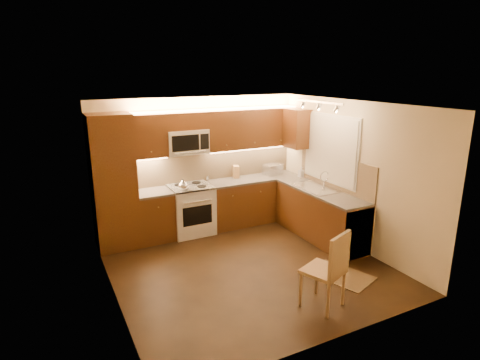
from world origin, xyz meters
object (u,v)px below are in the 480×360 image
toaster_oven (272,169)px  soap_bottle (301,172)px  microwave (186,142)px  sink (316,184)px  stove (191,209)px  kettle (183,185)px  knife_block (236,172)px  dining_chair (323,269)px

toaster_oven → soap_bottle: 0.59m
microwave → toaster_oven: microwave is taller
sink → soap_bottle: (0.23, 0.79, 0.03)m
stove → kettle: 0.63m
sink → knife_block: knife_block is taller
knife_block → toaster_oven: bearing=7.8°
sink → knife_block: 1.64m
toaster_oven → dining_chair: toaster_oven is taller
soap_bottle → sink: bearing=-107.1°
sink → soap_bottle: size_ratio=4.23×
knife_block → soap_bottle: knife_block is taller
toaster_oven → knife_block: bearing=163.8°
microwave → stove: bearing=-90.0°
kettle → knife_block: (1.25, 0.41, -0.00)m
stove → toaster_oven: size_ratio=2.58×
sink → microwave: bearing=147.8°
sink → dining_chair: bearing=-124.8°
toaster_oven → knife_block: (-0.77, 0.12, 0.01)m
stove → knife_block: 1.20m
stove → sink: (2.00, -1.12, 0.52)m
kettle → microwave: bearing=61.8°
microwave → sink: (2.00, -1.26, -0.74)m
microwave → kettle: (-0.21, -0.34, -0.70)m
toaster_oven → soap_bottle: size_ratio=1.75×
stove → kettle: kettle is taller
sink → dining_chair: 2.40m
microwave → knife_block: size_ratio=3.16×
knife_block → dining_chair: 3.33m
soap_bottle → toaster_oven: bearing=133.8°
sink → toaster_oven: (-0.18, 1.21, 0.03)m
stove → sink: bearing=-29.4°
soap_bottle → knife_block: bearing=154.7°
microwave → sink: bearing=-32.2°
stove → toaster_oven: bearing=2.7°
soap_bottle → kettle: bearing=176.2°
kettle → knife_block: knife_block is taller
microwave → soap_bottle: microwave is taller
soap_bottle → dining_chair: size_ratio=0.19×
stove → kettle: (-0.21, -0.21, 0.56)m
sink → toaster_oven: size_ratio=2.42×
kettle → toaster_oven: (2.02, 0.29, -0.02)m
stove → sink: size_ratio=1.07×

